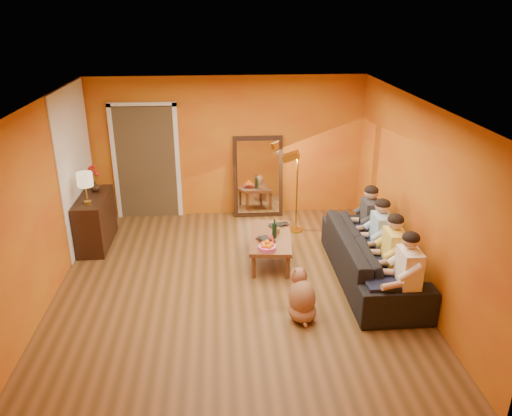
{
  "coord_description": "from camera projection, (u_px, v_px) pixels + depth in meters",
  "views": [
    {
      "loc": [
        -0.16,
        -6.19,
        3.75
      ],
      "look_at": [
        0.35,
        0.5,
        1.0
      ],
      "focal_mm": 35.0,
      "sensor_mm": 36.0,
      "label": 1
    }
  ],
  "objects": [
    {
      "name": "floor_lamp",
      "position": [
        297.0,
        193.0,
        8.62
      ],
      "size": [
        0.35,
        0.3,
        1.44
      ],
      "primitive_type": null,
      "rotation": [
        0.0,
        0.0,
        -0.24
      ],
      "color": "gold",
      "rests_on": "floor"
    },
    {
      "name": "room_shell",
      "position": [
        232.0,
        192.0,
        6.99
      ],
      "size": [
        5.0,
        5.5,
        2.6
      ],
      "color": "brown",
      "rests_on": "ground"
    },
    {
      "name": "door_header",
      "position": [
        141.0,
        104.0,
        8.74
      ],
      "size": [
        1.22,
        0.06,
        0.08
      ],
      "primitive_type": "cube",
      "color": "white",
      "rests_on": "wall_back"
    },
    {
      "name": "tumbler",
      "position": [
        278.0,
        230.0,
        7.82
      ],
      "size": [
        0.11,
        0.11,
        0.09
      ],
      "primitive_type": "imported",
      "rotation": [
        0.0,
        0.0,
        -0.29
      ],
      "color": "#B27F3F",
      "rests_on": "coffee_table"
    },
    {
      "name": "vase",
      "position": [
        95.0,
        186.0,
        8.29
      ],
      "size": [
        0.17,
        0.17,
        0.17
      ],
      "primitive_type": "imported",
      "color": "black",
      "rests_on": "sideboard"
    },
    {
      "name": "doorway_recess",
      "position": [
        147.0,
        161.0,
        9.25
      ],
      "size": [
        1.06,
        0.3,
        2.1
      ],
      "primitive_type": "cube",
      "color": "#3F2D19",
      "rests_on": "floor"
    },
    {
      "name": "mirror_glass",
      "position": [
        258.0,
        177.0,
        9.29
      ],
      "size": [
        0.78,
        0.21,
        1.35
      ],
      "primitive_type": "cube",
      "rotation": [
        -0.14,
        0.0,
        0.0
      ],
      "color": "white",
      "rests_on": "mirror_frame"
    },
    {
      "name": "laptop",
      "position": [
        280.0,
        226.0,
        8.04
      ],
      "size": [
        0.37,
        0.28,
        0.03
      ],
      "primitive_type": "imported",
      "rotation": [
        0.0,
        0.0,
        0.21
      ],
      "color": "black",
      "rests_on": "coffee_table"
    },
    {
      "name": "sofa",
      "position": [
        372.0,
        257.0,
        7.19
      ],
      "size": [
        2.49,
        0.97,
        0.73
      ],
      "primitive_type": "imported",
      "rotation": [
        0.0,
        0.0,
        1.57
      ],
      "color": "black",
      "rests_on": "floor"
    },
    {
      "name": "sideboard",
      "position": [
        96.0,
        221.0,
        8.26
      ],
      "size": [
        0.44,
        1.18,
        0.85
      ],
      "primitive_type": "cube",
      "color": "black",
      "rests_on": "floor"
    },
    {
      "name": "table_lamp",
      "position": [
        86.0,
        188.0,
        7.72
      ],
      "size": [
        0.24,
        0.24,
        0.51
      ],
      "primitive_type": null,
      "color": "beige",
      "rests_on": "sideboard"
    },
    {
      "name": "white_accent",
      "position": [
        76.0,
        167.0,
        8.09
      ],
      "size": [
        0.02,
        1.9,
        2.58
      ],
      "primitive_type": "cube",
      "color": "white",
      "rests_on": "wall_left"
    },
    {
      "name": "mirror_frame",
      "position": [
        258.0,
        177.0,
        9.32
      ],
      "size": [
        0.92,
        0.27,
        1.51
      ],
      "primitive_type": "cube",
      "rotation": [
        -0.14,
        0.0,
        0.0
      ],
      "color": "black",
      "rests_on": "floor"
    },
    {
      "name": "coffee_table",
      "position": [
        271.0,
        248.0,
        7.79
      ],
      "size": [
        0.74,
        1.28,
        0.42
      ],
      "primitive_type": null,
      "rotation": [
        0.0,
        0.0,
        -0.1
      ],
      "color": "brown",
      "rests_on": "floor"
    },
    {
      "name": "person_mid_left",
      "position": [
        393.0,
        256.0,
        6.69
      ],
      "size": [
        0.7,
        0.44,
        1.22
      ],
      "primitive_type": null,
      "color": "#E8D04D",
      "rests_on": "sofa"
    },
    {
      "name": "person_mid_right",
      "position": [
        380.0,
        239.0,
        7.2
      ],
      "size": [
        0.7,
        0.44,
        1.22
      ],
      "primitive_type": null,
      "color": "#93BFE4",
      "rests_on": "sofa"
    },
    {
      "name": "wine_bottle",
      "position": [
        274.0,
        228.0,
        7.61
      ],
      "size": [
        0.07,
        0.07,
        0.31
      ],
      "primitive_type": "cylinder",
      "color": "black",
      "rests_on": "coffee_table"
    },
    {
      "name": "door_jamb_right",
      "position": [
        178.0,
        162.0,
        9.18
      ],
      "size": [
        0.08,
        0.06,
        2.2
      ],
      "primitive_type": "cube",
      "color": "white",
      "rests_on": "wall_back"
    },
    {
      "name": "flowers",
      "position": [
        93.0,
        171.0,
        8.19
      ],
      "size": [
        0.17,
        0.17,
        0.48
      ],
      "primitive_type": null,
      "color": "#A11B12",
      "rests_on": "vase"
    },
    {
      "name": "person_far_left",
      "position": [
        408.0,
        277.0,
        6.19
      ],
      "size": [
        0.7,
        0.44,
        1.22
      ],
      "primitive_type": null,
      "color": "white",
      "rests_on": "sofa"
    },
    {
      "name": "person_far_right",
      "position": [
        370.0,
        223.0,
        7.71
      ],
      "size": [
        0.7,
        0.44,
        1.22
      ],
      "primitive_type": null,
      "color": "#2D2D32",
      "rests_on": "sofa"
    },
    {
      "name": "door_jamb_left",
      "position": [
        115.0,
        164.0,
        9.1
      ],
      "size": [
        0.08,
        0.06,
        2.2
      ],
      "primitive_type": "cube",
      "color": "white",
      "rests_on": "wall_back"
    },
    {
      "name": "book_mid",
      "position": [
        261.0,
        240.0,
        7.51
      ],
      "size": [
        0.21,
        0.27,
        0.02
      ],
      "primitive_type": "imported",
      "rotation": [
        0.0,
        0.0,
        -0.06
      ],
      "color": "#A11B12",
      "rests_on": "book_lower"
    },
    {
      "name": "book_upper",
      "position": [
        260.0,
        239.0,
        7.49
      ],
      "size": [
        0.2,
        0.23,
        0.02
      ],
      "primitive_type": "imported",
      "rotation": [
        0.0,
        0.0,
        0.33
      ],
      "color": "black",
      "rests_on": "book_mid"
    },
    {
      "name": "book_lower",
      "position": [
        260.0,
        242.0,
        7.51
      ],
      "size": [
        0.3,
        0.33,
        0.03
      ],
      "primitive_type": "imported",
      "rotation": [
        0.0,
        0.0,
        0.48
      ],
      "color": "black",
      "rests_on": "coffee_table"
    },
    {
      "name": "fruit_bowl",
      "position": [
        267.0,
        245.0,
        7.26
      ],
      "size": [
        0.26,
        0.26,
        0.16
      ],
      "primitive_type": null,
      "color": "#DD4E94",
      "rests_on": "coffee_table"
    },
    {
      "name": "dog",
      "position": [
        302.0,
        294.0,
        6.33
      ],
      "size": [
        0.45,
        0.62,
        0.66
      ],
      "primitive_type": null,
      "rotation": [
        0.0,
        0.0,
        -0.17
      ],
      "color": "#996445",
      "rests_on": "floor"
    }
  ]
}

